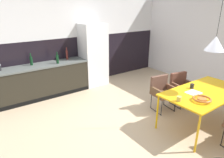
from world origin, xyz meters
TOP-DOWN VIEW (x-y plane):
  - ground_plane at (0.00, 0.00)m, footprint 7.95×7.95m
  - back_wall_splashback_dark at (0.00, 2.82)m, footprint 6.11×0.12m
  - back_wall_panel_upper at (0.00, 2.82)m, footprint 6.11×0.12m
  - side_wall_right at (3.00, 0.00)m, footprint 0.12×5.76m
  - kitchen_counter at (-1.54, 2.46)m, footprint 2.76×0.63m
  - refrigerator_column at (0.21, 2.46)m, footprint 0.74×0.60m
  - dining_table at (0.80, -0.86)m, footprint 1.80×0.95m
  - armchair_far_side at (0.65, 0.09)m, footprint 0.55×0.54m
  - armchair_facing_counter at (1.25, -0.00)m, footprint 0.56×0.55m
  - fruit_bowl at (0.34, -1.07)m, footprint 0.32×0.32m
  - open_book at (0.53, -0.78)m, footprint 0.27×0.24m
  - mug_wide_latte at (0.01, -0.83)m, footprint 0.13×0.09m
  - mug_glass_clear at (0.72, -0.62)m, footprint 0.12×0.08m
  - bottle_oil_tall at (-0.97, 2.34)m, footprint 0.07×0.07m
  - bottle_wine_green at (-0.58, 2.60)m, footprint 0.06×0.06m
  - bottle_spice_small at (-1.59, 2.58)m, footprint 0.07×0.07m
  - pendant_lamp_over_table_near at (0.80, -0.89)m, footprint 0.35×0.35m

SIDE VIEW (x-z plane):
  - ground_plane at x=0.00m, z-range 0.00..0.00m
  - kitchen_counter at x=-1.54m, z-range 0.00..0.89m
  - armchair_far_side at x=0.65m, z-range 0.11..0.91m
  - armchair_facing_counter at x=1.25m, z-range 0.11..0.90m
  - dining_table at x=0.80m, z-range 0.34..1.09m
  - back_wall_splashback_dark at x=0.00m, z-range 0.00..1.47m
  - open_book at x=0.53m, z-range 0.75..0.77m
  - fruit_bowl at x=0.34m, z-range 0.76..0.83m
  - mug_wide_latte at x=0.01m, z-range 0.76..0.84m
  - mug_glass_clear at x=0.72m, z-range 0.76..0.85m
  - refrigerator_column at x=0.21m, z-range 0.00..1.87m
  - bottle_spice_small at x=-1.59m, z-range 0.85..1.16m
  - bottle_oil_tall at x=-0.97m, z-range 0.85..1.17m
  - bottle_wine_green at x=-0.58m, z-range 0.85..1.20m
  - side_wall_right at x=3.00m, z-range 0.00..2.94m
  - pendant_lamp_over_table_near at x=0.80m, z-range 1.04..2.36m
  - back_wall_panel_upper at x=0.00m, z-range 1.47..2.94m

